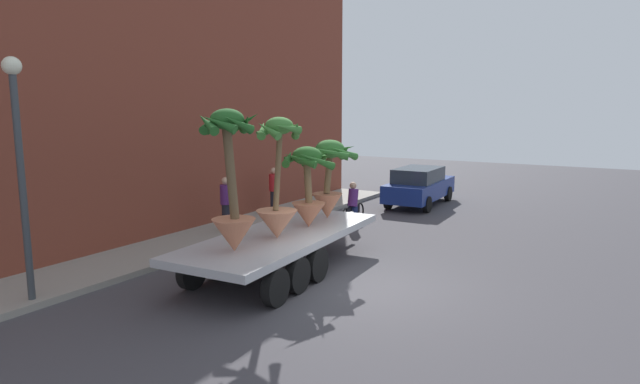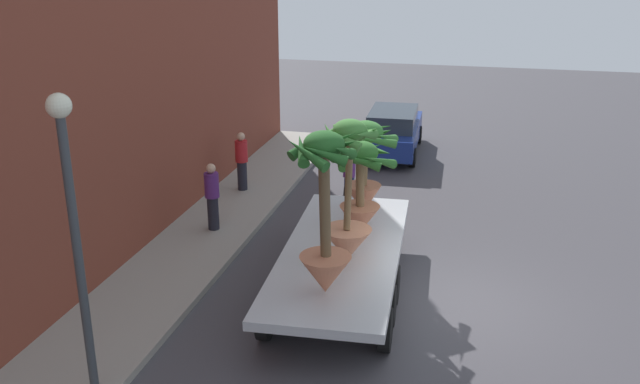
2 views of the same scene
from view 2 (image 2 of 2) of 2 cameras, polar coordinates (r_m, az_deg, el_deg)
name	(u,v)px [view 2 (image 2 of 2)]	position (r m, az deg, el deg)	size (l,w,h in m)	color
ground_plane	(450,304)	(14.51, 10.64, -9.01)	(60.00, 60.00, 0.00)	#423F44
sidewalk	(173,269)	(15.85, -12.03, -6.22)	(24.00, 2.20, 0.15)	gray
building_facade	(79,49)	(15.30, -19.19, 11.08)	(24.00, 1.20, 9.75)	brown
flatbed_trailer	(340,264)	(14.15, 1.63, -5.91)	(7.42, 2.73, 0.98)	#B7BABF
potted_palm_rear	(348,205)	(13.42, 2.30, -1.04)	(1.26, 1.30, 2.83)	tan
potted_palm_middle	(365,163)	(15.86, 3.70, 2.42)	(1.50, 1.46, 2.17)	#C17251
potted_palm_front	(360,187)	(14.66, 3.32, 0.41)	(1.45, 1.50, 2.08)	#C17251
potted_palm_extra	(325,222)	(11.99, 0.38, -2.52)	(1.33, 1.28, 3.02)	#C17251
cyclist	(349,177)	(19.71, 2.42, 1.26)	(1.84, 0.36, 1.54)	black
parked_car	(393,130)	(24.20, 6.03, 5.06)	(4.62, 1.93, 1.58)	navy
pedestrian_near_gate	(242,160)	(20.08, -6.46, 2.63)	(0.36, 0.36, 1.71)	black
pedestrian_far_left	(212,195)	(17.32, -8.85, -0.28)	(0.36, 0.36, 1.71)	black
street_lamp	(72,212)	(10.63, -19.68, -1.60)	(0.36, 0.36, 4.83)	#383D42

